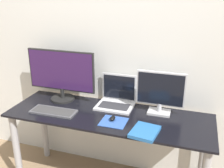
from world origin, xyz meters
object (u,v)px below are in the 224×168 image
laptop (117,98)px  book (145,132)px  monitor_left (61,74)px  monitor_right (160,92)px  mouse (113,118)px  keyboard (54,111)px

laptop → book: (0.35, -0.41, -0.05)m
monitor_left → laptop: 0.56m
monitor_right → mouse: (-0.33, -0.25, -0.17)m
monitor_left → monitor_right: bearing=0.0°
mouse → book: size_ratio=0.27×
laptop → monitor_right: bearing=-7.4°
monitor_right → mouse: monitor_right is taller
keyboard → mouse: bearing=1.7°
monitor_left → laptop: monitor_left is taller
keyboard → book: size_ratio=1.58×
monitor_right → book: (-0.05, -0.36, -0.18)m
keyboard → monitor_right: bearing=17.3°
laptop → book: 0.54m
keyboard → book: (0.81, -0.09, 0.00)m
monitor_left → book: (0.87, -0.36, -0.24)m
laptop → keyboard: (-0.47, -0.32, -0.06)m
book → mouse: bearing=159.4°
keyboard → mouse: (0.53, 0.02, 0.01)m
keyboard → laptop: bearing=34.4°
keyboard → book: bearing=-6.4°
mouse → monitor_left: bearing=156.5°
monitor_right → laptop: (-0.40, 0.05, -0.13)m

